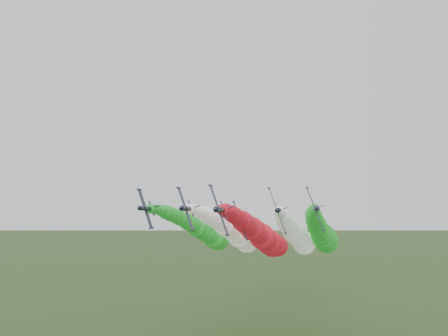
% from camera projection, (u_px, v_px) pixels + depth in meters
% --- Properties ---
extents(jet_lead, '(12.91, 71.38, 19.02)m').
position_uv_depth(jet_lead, '(260.00, 235.00, 123.40)').
color(jet_lead, black).
rests_on(jet_lead, ground).
extents(jet_inner_left, '(13.19, 71.66, 19.30)m').
position_uv_depth(jet_inner_left, '(234.00, 232.00, 138.26)').
color(jet_inner_left, black).
rests_on(jet_inner_left, ground).
extents(jet_inner_right, '(12.95, 71.41, 19.06)m').
position_uv_depth(jet_inner_right, '(296.00, 234.00, 131.68)').
color(jet_inner_right, black).
rests_on(jet_inner_right, ground).
extents(jet_outer_left, '(13.20, 71.67, 19.32)m').
position_uv_depth(jet_outer_left, '(204.00, 231.00, 147.00)').
color(jet_outer_left, black).
rests_on(jet_outer_left, ground).
extents(jet_outer_right, '(13.22, 71.69, 19.34)m').
position_uv_depth(jet_outer_right, '(322.00, 233.00, 137.71)').
color(jet_outer_right, black).
rests_on(jet_outer_right, ground).
extents(jet_trail, '(12.92, 71.39, 19.03)m').
position_uv_depth(jet_trail, '(268.00, 238.00, 148.43)').
color(jet_trail, black).
rests_on(jet_trail, ground).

